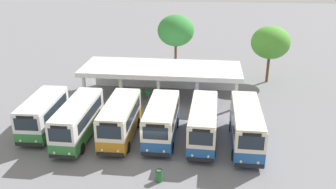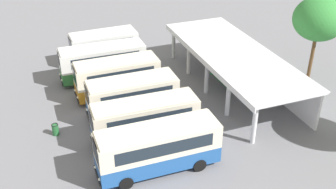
% 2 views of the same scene
% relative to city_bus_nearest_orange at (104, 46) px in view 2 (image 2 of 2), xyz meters
% --- Properties ---
extents(ground_plane, '(180.00, 180.00, 0.00)m').
position_rel_city_bus_nearest_orange_xyz_m(ground_plane, '(10.12, -2.85, -1.74)').
color(ground_plane, slate).
extents(city_bus_nearest_orange, '(2.60, 6.63, 3.14)m').
position_rel_city_bus_nearest_orange_xyz_m(city_bus_nearest_orange, '(0.00, 0.00, 0.00)').
color(city_bus_nearest_orange, black).
rests_on(city_bus_nearest_orange, ground).
extents(city_bus_second_in_row, '(2.27, 7.78, 3.23)m').
position_rel_city_bus_nearest_orange_xyz_m(city_bus_second_in_row, '(3.46, -0.90, 0.05)').
color(city_bus_second_in_row, black).
rests_on(city_bus_second_in_row, ground).
extents(city_bus_middle_cream, '(2.40, 7.13, 3.25)m').
position_rel_city_bus_nearest_orange_xyz_m(city_bus_middle_cream, '(6.91, -0.45, 0.06)').
color(city_bus_middle_cream, black).
rests_on(city_bus_middle_cream, ground).
extents(city_bus_fourth_amber, '(2.48, 7.09, 3.16)m').
position_rel_city_bus_nearest_orange_xyz_m(city_bus_fourth_amber, '(10.37, -0.14, 0.01)').
color(city_bus_fourth_amber, black).
rests_on(city_bus_fourth_amber, ground).
extents(city_bus_fifth_blue, '(2.39, 7.69, 3.16)m').
position_rel_city_bus_nearest_orange_xyz_m(city_bus_fifth_blue, '(13.82, -0.21, 0.01)').
color(city_bus_fifth_blue, black).
rests_on(city_bus_fifth_blue, ground).
extents(city_bus_far_end_green, '(2.38, 8.03, 3.26)m').
position_rel_city_bus_nearest_orange_xyz_m(city_bus_far_end_green, '(17.28, -0.46, 0.06)').
color(city_bus_far_end_green, black).
rests_on(city_bus_far_end_green, ground).
extents(terminal_canopy, '(16.81, 6.11, 3.40)m').
position_rel_city_bus_nearest_orange_xyz_m(terminal_canopy, '(9.15, 9.96, 0.92)').
color(terminal_canopy, silver).
rests_on(terminal_canopy, ground).
extents(waiting_chair_end_by_column, '(0.46, 0.46, 0.86)m').
position_rel_city_bus_nearest_orange_xyz_m(waiting_chair_end_by_column, '(6.95, 8.63, -1.22)').
color(waiting_chair_end_by_column, slate).
rests_on(waiting_chair_end_by_column, ground).
extents(waiting_chair_second_from_end, '(0.46, 0.46, 0.86)m').
position_rel_city_bus_nearest_orange_xyz_m(waiting_chair_second_from_end, '(7.65, 8.70, -1.22)').
color(waiting_chair_second_from_end, slate).
rests_on(waiting_chair_second_from_end, ground).
extents(waiting_chair_middle_seat, '(0.46, 0.46, 0.86)m').
position_rel_city_bus_nearest_orange_xyz_m(waiting_chair_middle_seat, '(8.35, 8.71, -1.22)').
color(waiting_chair_middle_seat, slate).
rests_on(waiting_chair_middle_seat, ground).
extents(waiting_chair_fourth_seat, '(0.46, 0.46, 0.86)m').
position_rel_city_bus_nearest_orange_xyz_m(waiting_chair_fourth_seat, '(9.04, 8.75, -1.22)').
color(waiting_chair_fourth_seat, slate).
rests_on(waiting_chair_fourth_seat, ground).
extents(waiting_chair_fifth_seat, '(0.46, 0.46, 0.86)m').
position_rel_city_bus_nearest_orange_xyz_m(waiting_chair_fifth_seat, '(9.74, 8.72, -1.22)').
color(waiting_chair_fifth_seat, slate).
rests_on(waiting_chair_fifth_seat, ground).
extents(waiting_chair_far_end_seat, '(0.46, 0.46, 0.86)m').
position_rel_city_bus_nearest_orange_xyz_m(waiting_chair_far_end_seat, '(10.43, 8.67, -1.22)').
color(waiting_chair_far_end_seat, slate).
rests_on(waiting_chair_far_end_seat, ground).
extents(roadside_tree_behind_canopy, '(4.50, 4.50, 7.62)m').
position_rel_city_bus_nearest_orange_xyz_m(roadside_tree_behind_canopy, '(9.97, 16.90, 3.94)').
color(roadside_tree_behind_canopy, brown).
rests_on(roadside_tree_behind_canopy, ground).
extents(litter_bin_apron, '(0.49, 0.49, 0.90)m').
position_rel_city_bus_nearest_orange_xyz_m(litter_bin_apron, '(10.96, -6.22, -1.29)').
color(litter_bin_apron, '#266633').
rests_on(litter_bin_apron, ground).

